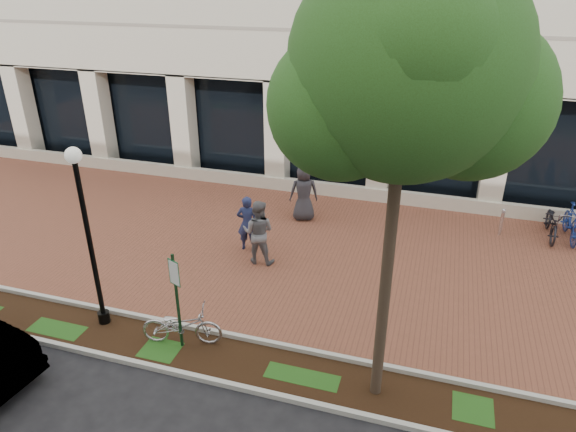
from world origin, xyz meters
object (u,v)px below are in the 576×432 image
(lamppost, at_px, (88,231))
(locked_bicycle, at_px, (182,325))
(pedestrian_right, at_px, (304,192))
(street_tree, at_px, (410,80))
(bollard, at_px, (502,222))
(pedestrian_left, at_px, (247,223))
(pedestrian_mid, at_px, (258,232))
(parking_sign, at_px, (176,290))

(lamppost, relative_size, locked_bicycle, 2.42)
(locked_bicycle, bearing_deg, pedestrian_right, -21.20)
(lamppost, relative_size, pedestrian_right, 2.25)
(street_tree, bearing_deg, pedestrian_right, 116.38)
(lamppost, xyz_separation_m, bollard, (9.59, 7.81, -2.06))
(pedestrian_right, bearing_deg, pedestrian_left, 47.37)
(pedestrian_mid, height_order, pedestrian_right, pedestrian_right)
(lamppost, xyz_separation_m, pedestrian_right, (3.12, 7.07, -1.54))
(locked_bicycle, height_order, pedestrian_mid, pedestrian_mid)
(parking_sign, xyz_separation_m, pedestrian_mid, (0.38, 4.14, -0.57))
(pedestrian_right, distance_m, bollard, 6.53)
(bollard, bearing_deg, street_tree, -109.09)
(pedestrian_mid, bearing_deg, parking_sign, 81.68)
(pedestrian_left, distance_m, pedestrian_right, 2.79)
(parking_sign, height_order, pedestrian_right, parking_sign)
(pedestrian_left, bearing_deg, bollard, -166.94)
(parking_sign, bearing_deg, pedestrian_mid, 107.30)
(bollard, bearing_deg, locked_bicycle, -132.95)
(parking_sign, relative_size, street_tree, 0.29)
(lamppost, relative_size, bollard, 4.80)
(pedestrian_left, height_order, pedestrian_mid, pedestrian_mid)
(pedestrian_mid, relative_size, pedestrian_right, 0.98)
(locked_bicycle, bearing_deg, pedestrian_left, -12.06)
(pedestrian_left, height_order, pedestrian_right, pedestrian_right)
(street_tree, xyz_separation_m, pedestrian_mid, (-4.15, 4.20, -5.35))
(street_tree, distance_m, bollard, 10.40)
(pedestrian_left, bearing_deg, locked_bicycle, 81.27)
(locked_bicycle, bearing_deg, lamppost, 72.95)
(locked_bicycle, distance_m, pedestrian_left, 4.63)
(lamppost, xyz_separation_m, pedestrian_mid, (2.64, 3.88, -1.56))
(lamppost, relative_size, pedestrian_left, 2.53)
(parking_sign, relative_size, pedestrian_mid, 1.24)
(lamppost, distance_m, pedestrian_left, 5.21)
(parking_sign, height_order, pedestrian_mid, parking_sign)
(pedestrian_mid, bearing_deg, pedestrian_right, -101.69)
(locked_bicycle, distance_m, bollard, 10.83)
(lamppost, xyz_separation_m, street_tree, (6.79, -0.31, 3.79))
(street_tree, height_order, pedestrian_right, street_tree)
(parking_sign, bearing_deg, locked_bicycle, 126.92)
(pedestrian_mid, distance_m, bollard, 8.00)
(pedestrian_mid, height_order, bollard, pedestrian_mid)
(lamppost, relative_size, street_tree, 0.54)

